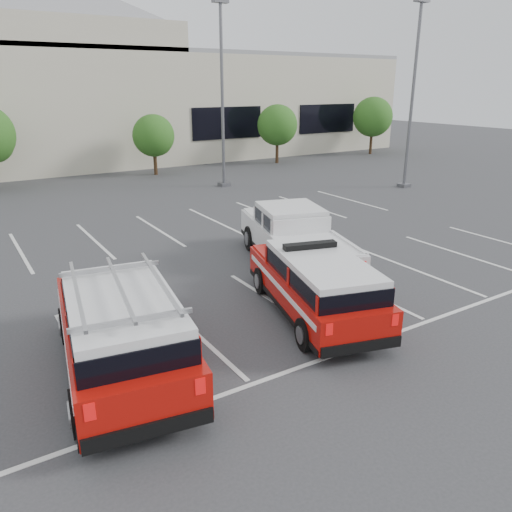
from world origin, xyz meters
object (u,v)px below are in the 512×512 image
at_px(tree_far_right, 373,118).
at_px(ladder_suv, 122,336).
at_px(tree_mid_right, 155,137).
at_px(fire_chief_suv, 315,288).
at_px(white_pickup, 295,243).
at_px(light_pole_mid, 222,96).
at_px(convention_building, 44,100).
at_px(light_pole_right, 412,96).
at_px(tree_right, 278,126).

bearing_deg(tree_far_right, ladder_suv, -142.26).
bearing_deg(tree_mid_right, fire_chief_suv, -101.46).
bearing_deg(white_pickup, light_pole_mid, 87.62).
bearing_deg(ladder_suv, fire_chief_suv, 10.11).
height_order(convention_building, light_pole_right, convention_building).
bearing_deg(tree_right, white_pickup, -123.16).
bearing_deg(convention_building, ladder_suv, -98.53).
bearing_deg(white_pickup, tree_far_right, 57.42).
bearing_deg(convention_building, fire_chief_suv, -89.57).
height_order(convention_building, white_pickup, convention_building).
distance_m(light_pole_right, ladder_suv, 23.91).
relative_size(tree_right, light_pole_right, 0.43).
xyz_separation_m(tree_far_right, light_pole_right, (-9.09, -12.05, 2.14)).
relative_size(tree_right, light_pole_mid, 0.43).
distance_m(convention_building, tree_mid_right, 11.20).
relative_size(tree_mid_right, fire_chief_suv, 0.70).
bearing_deg(light_pole_mid, fire_chief_suv, -111.17).
xyz_separation_m(tree_far_right, light_pole_mid, (-18.09, -6.05, 2.14)).
relative_size(tree_mid_right, tree_far_right, 0.82).
distance_m(tree_mid_right, tree_right, 10.00).
relative_size(light_pole_mid, white_pickup, 1.53).
bearing_deg(tree_far_right, light_pole_mid, -161.52).
height_order(convention_building, fire_chief_suv, convention_building).
bearing_deg(tree_mid_right, light_pole_right, -47.83).
xyz_separation_m(light_pole_right, white_pickup, (-13.70, -7.53, -4.41)).
relative_size(tree_mid_right, light_pole_right, 0.39).
xyz_separation_m(light_pole_right, ladder_suv, (-20.76, -11.05, -4.30)).
height_order(tree_mid_right, ladder_suv, tree_mid_right).
height_order(convention_building, light_pole_mid, convention_building).
xyz_separation_m(tree_far_right, ladder_suv, (-29.85, -23.10, -2.16)).
distance_m(convention_building, fire_chief_suv, 33.07).
xyz_separation_m(fire_chief_suv, white_pickup, (1.88, 3.44, -0.00)).
bearing_deg(fire_chief_suv, ladder_suv, -163.35).
bearing_deg(light_pole_right, tree_mid_right, 132.17).
relative_size(tree_mid_right, white_pickup, 0.60).
bearing_deg(tree_right, tree_mid_right, -180.00).
xyz_separation_m(tree_mid_right, light_pole_right, (10.91, -12.05, 2.68)).
distance_m(convention_building, light_pole_right, 26.99).
relative_size(convention_building, fire_chief_suv, 10.50).
relative_size(convention_building, white_pickup, 8.98).
bearing_deg(light_pole_mid, tree_right, 36.77).
bearing_deg(fire_chief_suv, tree_far_right, 58.73).
xyz_separation_m(tree_right, ladder_suv, (-19.85, -23.10, -1.89)).
xyz_separation_m(tree_mid_right, tree_right, (10.00, 0.00, 0.27)).
xyz_separation_m(tree_right, light_pole_right, (0.91, -12.05, 2.41)).
xyz_separation_m(convention_building, white_pickup, (2.12, -29.39, -3.95)).
distance_m(convention_building, tree_right, 17.96).
bearing_deg(light_pole_right, tree_far_right, 52.96).
height_order(tree_far_right, light_pole_mid, light_pole_mid).
relative_size(convention_building, tree_far_right, 12.38).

